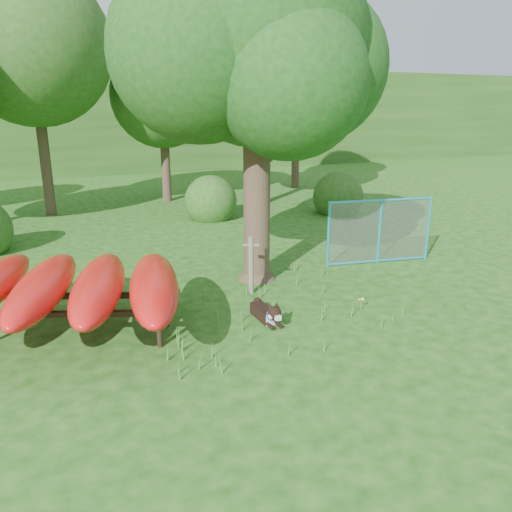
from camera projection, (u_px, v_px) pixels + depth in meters
name	position (u px, v px, depth m)	size (l,w,h in m)	color
ground	(274.00, 331.00, 8.59)	(80.00, 80.00, 0.00)	#17490E
oak_tree	(255.00, 48.00, 9.89)	(5.94, 5.26, 7.23)	#3A2A1F
wooden_post	(251.00, 263.00, 10.17)	(0.33, 0.19, 1.21)	#615A49
kayak_rack	(71.00, 287.00, 8.12)	(4.15, 4.48, 1.17)	black
husky_dog	(267.00, 313.00, 8.93)	(0.26, 1.05, 0.46)	black
fence_section	(380.00, 231.00, 12.15)	(2.70, 0.56, 2.66)	#29A5C0
wildflower_clump	(362.00, 300.00, 9.43)	(0.11, 0.11, 0.24)	#45862B
bg_tree_b	(32.00, 46.00, 16.29)	(5.20, 5.20, 8.22)	#3A2A1F
bg_tree_c	(162.00, 96.00, 19.36)	(4.00, 4.00, 6.12)	#3A2A1F
bg_tree_d	(266.00, 69.00, 18.71)	(4.80, 4.80, 7.50)	#3A2A1F
bg_tree_e	(297.00, 72.00, 22.47)	(4.60, 4.60, 7.55)	#3A2A1F
shrub_right	(337.00, 213.00, 18.14)	(1.80, 1.80, 1.80)	#224D18
shrub_mid	(211.00, 219.00, 17.24)	(1.80, 1.80, 1.80)	#224D18
wooded_hillside	(83.00, 118.00, 32.20)	(80.00, 12.00, 6.00)	#224D18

